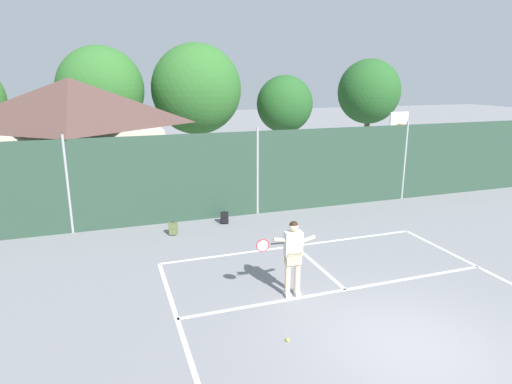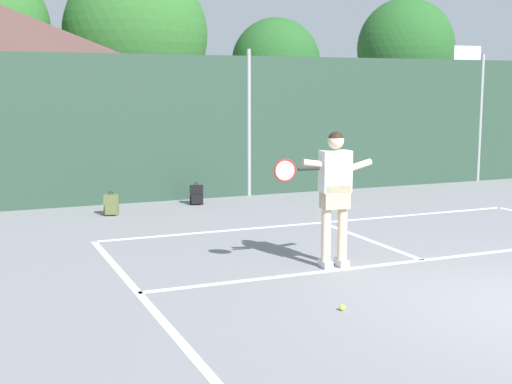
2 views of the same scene
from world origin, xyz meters
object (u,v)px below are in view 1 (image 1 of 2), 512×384
(tennis_player, at_px, (293,252))
(backpack_olive, at_px, (173,229))
(tennis_ball, at_px, (288,340))
(backpack_black, at_px, (224,218))
(basketball_hoop, at_px, (397,140))

(tennis_player, xyz_separation_m, backpack_olive, (-2.02, 5.09, -0.92))
(tennis_ball, height_order, backpack_olive, backpack_olive)
(tennis_ball, xyz_separation_m, backpack_black, (0.70, 7.35, 0.16))
(basketball_hoop, distance_m, backpack_black, 8.86)
(basketball_hoop, bearing_deg, tennis_ball, -134.58)
(basketball_hoop, bearing_deg, backpack_black, -167.39)
(basketball_hoop, relative_size, tennis_player, 1.91)
(basketball_hoop, distance_m, backpack_olive, 10.79)
(tennis_player, distance_m, backpack_black, 5.73)
(tennis_player, distance_m, backpack_olive, 5.56)
(backpack_olive, height_order, backpack_black, same)
(backpack_olive, bearing_deg, tennis_player, -68.32)
(backpack_black, bearing_deg, basketball_hoop, 12.61)
(basketball_hoop, distance_m, tennis_ball, 13.16)
(basketball_hoop, bearing_deg, tennis_player, -137.68)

